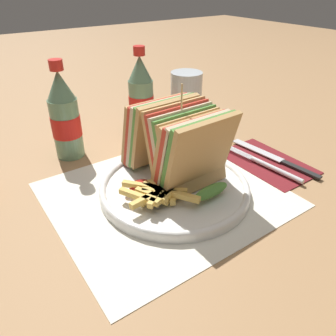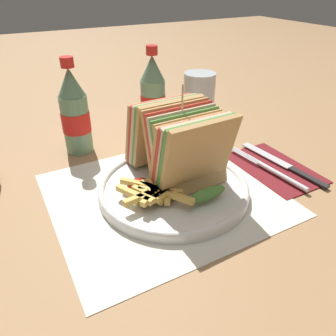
{
  "view_description": "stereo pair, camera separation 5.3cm",
  "coord_description": "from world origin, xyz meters",
  "views": [
    {
      "loc": [
        -0.26,
        -0.36,
        0.33
      ],
      "look_at": [
        0.02,
        0.04,
        0.04
      ],
      "focal_mm": 35.0,
      "sensor_mm": 36.0,
      "label": 1
    },
    {
      "loc": [
        -0.22,
        -0.39,
        0.33
      ],
      "look_at": [
        0.02,
        0.04,
        0.04
      ],
      "focal_mm": 35.0,
      "sensor_mm": 36.0,
      "label": 2
    }
  ],
  "objects": [
    {
      "name": "placemat",
      "position": [
        0.0,
        0.02,
        0.0
      ],
      "size": [
        0.37,
        0.34,
        0.0
      ],
      "color": "silver",
      "rests_on": "ground_plane"
    },
    {
      "name": "ground_plane",
      "position": [
        0.0,
        0.0,
        0.0
      ],
      "size": [
        4.0,
        4.0,
        0.0
      ],
      "primitive_type": "plane",
      "color": "#9E754C"
    },
    {
      "name": "plate_main",
      "position": [
        0.02,
        0.02,
        0.01
      ],
      "size": [
        0.26,
        0.26,
        0.02
      ],
      "color": "white",
      "rests_on": "ground_plane"
    },
    {
      "name": "coke_bottle_near",
      "position": [
        -0.08,
        0.25,
        0.08
      ],
      "size": [
        0.06,
        0.06,
        0.2
      ],
      "color": "slate",
      "rests_on": "ground_plane"
    },
    {
      "name": "club_sandwich",
      "position": [
        0.04,
        0.04,
        0.08
      ],
      "size": [
        0.13,
        0.2,
        0.17
      ],
      "color": "tan",
      "rests_on": "plate_main"
    },
    {
      "name": "knife",
      "position": [
        0.25,
        -0.01,
        0.01
      ],
      "size": [
        0.03,
        0.21,
        0.0
      ],
      "rotation": [
        0.0,
        0.0,
        0.09
      ],
      "color": "black",
      "rests_on": "napkin"
    },
    {
      "name": "fries_pile",
      "position": [
        -0.03,
        -0.01,
        0.03
      ],
      "size": [
        0.11,
        0.11,
        0.02
      ],
      "color": "#E0B756",
      "rests_on": "plate_main"
    },
    {
      "name": "fork",
      "position": [
        0.21,
        -0.02,
        0.01
      ],
      "size": [
        0.03,
        0.19,
        0.01
      ],
      "rotation": [
        0.0,
        0.0,
        0.09
      ],
      "color": "silver",
      "rests_on": "napkin"
    },
    {
      "name": "coke_bottle_far",
      "position": [
        0.11,
        0.28,
        0.08
      ],
      "size": [
        0.06,
        0.06,
        0.2
      ],
      "color": "slate",
      "rests_on": "ground_plane"
    },
    {
      "name": "ketchup_blob",
      "position": [
        -0.04,
        0.03,
        0.03
      ],
      "size": [
        0.04,
        0.03,
        0.01
      ],
      "color": "maroon",
      "rests_on": "plate_main"
    },
    {
      "name": "napkin",
      "position": [
        0.23,
        -0.01,
        0.0
      ],
      "size": [
        0.12,
        0.18,
        0.0
      ],
      "color": "maroon",
      "rests_on": "ground_plane"
    },
    {
      "name": "glass_near",
      "position": [
        0.22,
        0.24,
        0.07
      ],
      "size": [
        0.08,
        0.08,
        0.13
      ],
      "color": "silver",
      "rests_on": "ground_plane"
    }
  ]
}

